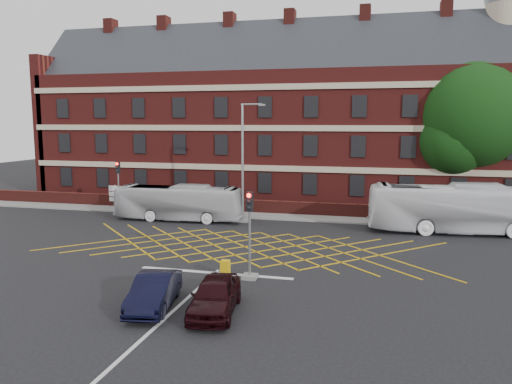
% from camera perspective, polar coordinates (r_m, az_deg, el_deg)
% --- Properties ---
extents(ground, '(120.00, 120.00, 0.00)m').
position_cam_1_polar(ground, '(28.77, -2.40, -7.23)').
color(ground, black).
rests_on(ground, ground).
extents(victorian_building, '(51.00, 12.17, 20.40)m').
position_cam_1_polar(victorian_building, '(49.18, 5.25, 8.36)').
color(victorian_building, maroon).
rests_on(victorian_building, ground).
extents(boundary_wall, '(56.00, 0.50, 1.10)m').
position_cam_1_polar(boundary_wall, '(40.98, 2.80, -1.80)').
color(boundary_wall, '#531916').
rests_on(boundary_wall, ground).
extents(far_pavement, '(60.00, 3.00, 0.12)m').
position_cam_1_polar(far_pavement, '(40.10, 2.51, -2.73)').
color(far_pavement, slate).
rests_on(far_pavement, ground).
extents(box_junction_hatching, '(8.22, 8.22, 0.02)m').
position_cam_1_polar(box_junction_hatching, '(30.62, -1.32, -6.26)').
color(box_junction_hatching, '#CC990C').
rests_on(box_junction_hatching, ground).
extents(stop_line, '(8.00, 0.30, 0.02)m').
position_cam_1_polar(stop_line, '(25.56, -4.67, -9.20)').
color(stop_line, silver).
rests_on(stop_line, ground).
extents(centre_line, '(0.15, 14.00, 0.02)m').
position_cam_1_polar(centre_line, '(19.90, -10.93, -14.50)').
color(centre_line, silver).
rests_on(centre_line, ground).
extents(bus_left, '(9.95, 2.62, 2.75)m').
position_cam_1_polar(bus_left, '(38.85, -8.83, -1.21)').
color(bus_left, silver).
rests_on(bus_left, ground).
extents(bus_right, '(12.37, 3.84, 3.39)m').
position_cam_1_polar(bus_right, '(36.71, 22.21, -1.76)').
color(bus_right, white).
rests_on(bus_right, ground).
extents(car_navy, '(2.21, 4.39, 1.38)m').
position_cam_1_polar(car_navy, '(21.26, -11.58, -11.05)').
color(car_navy, black).
rests_on(car_navy, ground).
extents(car_maroon, '(2.26, 4.44, 1.45)m').
position_cam_1_polar(car_maroon, '(20.33, -4.72, -11.71)').
color(car_maroon, black).
rests_on(car_maroon, ground).
extents(deciduous_tree, '(8.80, 8.80, 12.38)m').
position_cam_1_polar(deciduous_tree, '(44.82, 23.40, 7.16)').
color(deciduous_tree, black).
rests_on(deciduous_tree, ground).
extents(traffic_light_near, '(0.70, 0.70, 4.27)m').
position_cam_1_polar(traffic_light_near, '(24.15, -0.73, -5.89)').
color(traffic_light_near, slate).
rests_on(traffic_light_near, ground).
extents(traffic_light_far, '(0.70, 0.70, 4.27)m').
position_cam_1_polar(traffic_light_far, '(42.90, -15.41, 0.00)').
color(traffic_light_far, slate).
rests_on(traffic_light_far, ground).
extents(street_lamp, '(2.25, 1.00, 8.88)m').
position_cam_1_polar(street_lamp, '(37.69, -1.44, 1.18)').
color(street_lamp, slate).
rests_on(street_lamp, ground).
extents(direction_signs, '(1.10, 0.16, 2.20)m').
position_cam_1_polar(direction_signs, '(44.34, -15.80, -0.26)').
color(direction_signs, gray).
rests_on(direction_signs, ground).
extents(utility_cabinet, '(0.42, 0.40, 0.86)m').
position_cam_1_polar(utility_cabinet, '(24.75, -3.54, -8.76)').
color(utility_cabinet, gold).
rests_on(utility_cabinet, ground).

